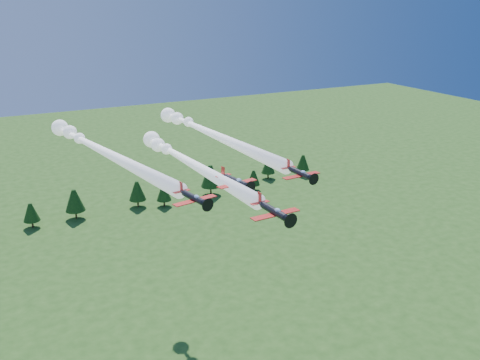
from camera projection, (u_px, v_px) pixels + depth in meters
name	position (u px, v px, depth m)	size (l,w,h in m)	color
plane_lead	(186.00, 160.00, 104.52)	(9.18, 55.77, 3.70)	black
plane_left	(100.00, 149.00, 104.38)	(15.84, 60.42, 3.70)	black
plane_right	(208.00, 132.00, 116.34)	(8.89, 60.63, 3.70)	black
plane_slot	(236.00, 181.00, 90.56)	(7.70, 8.43, 2.69)	black
treeline	(122.00, 193.00, 192.63)	(172.34, 18.22, 11.84)	#382314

